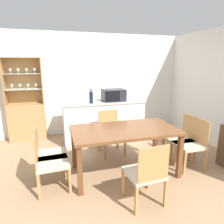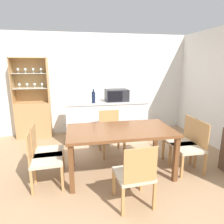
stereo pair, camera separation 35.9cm
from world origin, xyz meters
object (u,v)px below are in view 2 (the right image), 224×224
Objects in this scene: display_cabinet at (34,114)px; dining_table at (120,134)px; dining_chair_head_far at (111,133)px; wine_bottle at (93,97)px; dining_chair_side_right_near at (191,147)px; microwave at (117,95)px; dining_chair_head_near at (135,175)px; dining_chair_side_right_far at (182,141)px; dining_chair_side_left_near at (43,159)px; dining_chair_side_left_far at (46,151)px.

dining_table is (1.71, -2.10, 0.10)m from display_cabinet.
dining_chair_head_far is 2.78× the size of wine_bottle.
microwave is (-0.93, 1.67, 0.66)m from dining_chair_side_right_near.
dining_chair_head_far is 1.00× the size of dining_chair_head_near.
display_cabinet is 1.14× the size of dining_table.
dining_table is 1.23m from dining_chair_side_right_near.
dining_chair_head_near is 1.36m from dining_chair_side_right_near.
dining_chair_head_near is (0.00, -0.80, -0.25)m from dining_table.
dining_chair_head_near is at bearing -96.44° from microwave.
microwave is at bearing 15.87° from wine_bottle.
dining_chair_side_right_near reaches higher than dining_table.
dining_table is at bearing -78.12° from wine_bottle.
dining_chair_head_far is at bearing 86.15° from dining_chair_head_near.
dining_chair_side_right_far is at bearing 147.44° from dining_chair_head_far.
dining_chair_head_near is at bearing -89.75° from dining_table.
dining_chair_side_right_near is 2.21m from wine_bottle.
dining_chair_side_left_near is at bearing -120.93° from wine_bottle.
microwave is at bearing -15.95° from display_cabinet.
dining_chair_side_right_far is at bearing 88.83° from dining_chair_side_left_far.
dining_table is at bearing 94.91° from dining_chair_side_right_far.
dining_chair_head_near is (0.01, -1.61, 0.00)m from dining_chair_head_far.
display_cabinet reaches higher than dining_chair_head_far.
dining_chair_side_right_near is at bearing -6.59° from dining_table.
dining_chair_side_left_near is 1.66× the size of microwave.
dining_table is at bearing -99.90° from microwave.
dining_chair_head_far reaches higher than dining_table.
dining_chair_side_right_near is (1.20, -0.94, 0.00)m from dining_chair_head_far.
display_cabinet is at bearing -170.84° from dining_chair_side_left_near.
microwave is 1.67× the size of wine_bottle.
wine_bottle is (0.91, 1.23, 0.65)m from dining_chair_side_left_far.
dining_chair_side_right_near is at bearing -60.90° from microwave.
microwave is at bearing 29.38° from dining_chair_side_right_near.
dining_chair_side_right_far and dining_chair_head_near have the same top height.
dining_chair_side_right_near is 1.66× the size of microwave.
dining_chair_head_near is 2.29m from wine_bottle.
dining_table is 1.23m from dining_chair_side_left_far.
dining_chair_side_right_far and dining_chair_side_left_near have the same top height.
dining_chair_side_right_near is at bearing 178.27° from dining_chair_side_right_far.
wine_bottle is (-1.48, 1.51, 0.65)m from dining_chair_side_right_near.
dining_table is at bearing 86.68° from dining_chair_head_far.
dining_chair_side_right_far is at bearing 34.29° from dining_chair_head_near.
display_cabinet is 6.25× the size of wine_bottle.
dining_chair_side_right_far is at bearing -56.28° from microwave.
dining_chair_head_far and dining_chair_side_right_far have the same top height.
wine_bottle is at bearing -164.13° from microwave.
display_cabinet is at bearing 52.77° from dining_chair_side_right_near.
dining_chair_side_left_near and dining_chair_side_left_far have the same top height.
display_cabinet is 3.37m from dining_chair_head_near.
dining_chair_head_far and dining_chair_head_near have the same top height.
dining_chair_side_right_near is (2.39, -0.27, 0.00)m from dining_chair_side_left_far.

